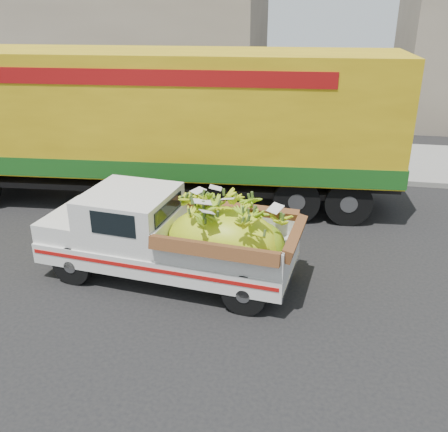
# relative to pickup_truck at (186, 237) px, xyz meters

# --- Properties ---
(ground) EXTENTS (100.00, 100.00, 0.00)m
(ground) POSITION_rel_pickup_truck_xyz_m (-1.46, -0.02, -0.89)
(ground) COLOR black
(ground) RESTS_ON ground
(curb) EXTENTS (60.00, 0.25, 0.15)m
(curb) POSITION_rel_pickup_truck_xyz_m (-1.46, 6.30, -0.81)
(curb) COLOR gray
(curb) RESTS_ON ground
(sidewalk) EXTENTS (60.00, 4.00, 0.14)m
(sidewalk) POSITION_rel_pickup_truck_xyz_m (-1.46, 8.40, -0.82)
(sidewalk) COLOR gray
(sidewalk) RESTS_ON ground
(building_left) EXTENTS (18.00, 6.00, 5.00)m
(building_left) POSITION_rel_pickup_truck_xyz_m (-9.46, 14.30, 1.61)
(building_left) COLOR gray
(building_left) RESTS_ON ground
(pickup_truck) EXTENTS (4.88, 2.25, 1.65)m
(pickup_truck) POSITION_rel_pickup_truck_xyz_m (0.00, 0.00, 0.00)
(pickup_truck) COLOR black
(pickup_truck) RESTS_ON ground
(semi_trailer) EXTENTS (12.04, 3.40, 3.80)m
(semi_trailer) POSITION_rel_pickup_truck_xyz_m (-1.67, 3.85, 1.23)
(semi_trailer) COLOR black
(semi_trailer) RESTS_ON ground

